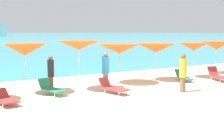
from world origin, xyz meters
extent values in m
cube|color=beige|center=(0.00, 10.00, -0.15)|extent=(50.00, 100.00, 0.30)
cylinder|color=silver|center=(-3.65, 3.65, 1.07)|extent=(0.05, 0.05, 2.13)
cone|color=#EF5614|center=(-3.65, 3.65, 2.00)|extent=(1.93, 1.93, 0.54)
sphere|color=silver|center=(-3.65, 3.65, 2.16)|extent=(0.07, 0.07, 0.07)
cylinder|color=silver|center=(-1.25, 3.16, 1.13)|extent=(0.05, 0.05, 2.26)
cone|color=#EF5614|center=(-1.25, 3.16, 2.15)|extent=(2.06, 2.06, 0.43)
sphere|color=silver|center=(-1.25, 3.16, 2.29)|extent=(0.07, 0.07, 0.07)
cylinder|color=silver|center=(1.34, 3.71, 1.00)|extent=(0.06, 0.06, 2.00)
cone|color=#EF5614|center=(1.34, 3.71, 1.87)|extent=(2.49, 2.49, 0.52)
sphere|color=silver|center=(1.34, 3.71, 2.03)|extent=(0.07, 0.07, 0.07)
cylinder|color=silver|center=(3.66, 3.47, 1.00)|extent=(0.04, 0.04, 1.99)
cone|color=#EF5614|center=(3.66, 3.47, 1.86)|extent=(2.37, 2.37, 0.51)
sphere|color=silver|center=(3.66, 3.47, 2.02)|extent=(0.07, 0.07, 0.07)
cylinder|color=silver|center=(6.25, 3.06, 1.00)|extent=(0.04, 0.04, 2.00)
cone|color=#EF5614|center=(6.25, 3.06, 1.89)|extent=(1.85, 1.85, 0.46)
sphere|color=silver|center=(6.25, 3.06, 2.03)|extent=(0.07, 0.07, 0.07)
cylinder|color=silver|center=(8.79, 3.50, 1.00)|extent=(0.05, 0.05, 2.01)
cone|color=#EF5614|center=(8.79, 3.50, 1.87)|extent=(2.15, 2.15, 0.55)
sphere|color=silver|center=(8.79, 3.50, 2.04)|extent=(0.07, 0.07, 0.07)
cube|color=#A53333|center=(-0.18, 1.51, 0.24)|extent=(0.90, 1.35, 0.05)
cube|color=#A53333|center=(-0.38, 2.23, 0.45)|extent=(0.62, 0.43, 0.44)
cylinder|color=silver|center=(-0.32, 1.06, 0.11)|extent=(0.04, 0.04, 0.21)
cylinder|color=silver|center=(0.17, 1.20, 0.11)|extent=(0.04, 0.04, 0.21)
cylinder|color=silver|center=(-0.55, 1.90, 0.11)|extent=(0.04, 0.04, 0.21)
cylinder|color=silver|center=(-0.06, 2.03, 0.11)|extent=(0.04, 0.04, 0.21)
cube|color=#A53333|center=(-4.84, 1.92, 0.20)|extent=(0.80, 1.20, 0.05)
cube|color=#A53333|center=(-4.95, 2.67, 0.36)|extent=(0.67, 0.52, 0.35)
cylinder|color=silver|center=(-5.05, 1.53, 0.09)|extent=(0.04, 0.04, 0.18)
cylinder|color=silver|center=(-4.51, 1.62, 0.09)|extent=(0.04, 0.04, 0.18)
cylinder|color=silver|center=(-4.63, 2.39, 0.09)|extent=(0.04, 0.04, 0.18)
cube|color=#268C66|center=(-2.66, 2.75, 0.24)|extent=(0.88, 1.34, 0.05)
cube|color=#268C66|center=(-2.85, 3.47, 0.44)|extent=(0.61, 0.42, 0.43)
cylinder|color=silver|center=(-2.79, 2.31, 0.11)|extent=(0.04, 0.04, 0.21)
cylinder|color=silver|center=(-2.32, 2.44, 0.11)|extent=(0.04, 0.04, 0.21)
cylinder|color=silver|center=(-3.02, 3.14, 0.11)|extent=(0.04, 0.04, 0.21)
cylinder|color=silver|center=(-2.54, 3.27, 0.11)|extent=(0.04, 0.04, 0.21)
cube|color=#268C66|center=(4.86, 2.31, 0.20)|extent=(0.86, 1.16, 0.05)
cube|color=#268C66|center=(5.11, 2.99, 0.39)|extent=(0.63, 0.59, 0.42)
cylinder|color=silver|center=(4.54, 2.09, 0.09)|extent=(0.04, 0.04, 0.18)
cylinder|color=silver|center=(4.97, 1.94, 0.09)|extent=(0.04, 0.04, 0.18)
cylinder|color=silver|center=(4.79, 2.78, 0.09)|extent=(0.04, 0.04, 0.18)
cylinder|color=silver|center=(5.22, 2.62, 0.09)|extent=(0.04, 0.04, 0.18)
cube|color=#A53333|center=(6.63, 1.37, 0.26)|extent=(0.98, 1.39, 0.05)
cube|color=#A53333|center=(6.87, 2.11, 0.50)|extent=(0.66, 0.50, 0.51)
cylinder|color=silver|center=(6.26, 1.07, 0.12)|extent=(0.04, 0.04, 0.23)
cylinder|color=silver|center=(6.53, 1.91, 0.12)|extent=(0.04, 0.04, 0.23)
cylinder|color=silver|center=(7.03, 1.74, 0.12)|extent=(0.04, 0.04, 0.23)
cylinder|color=brown|center=(-2.33, 4.05, 0.31)|extent=(0.24, 0.24, 0.63)
cylinder|color=#26262D|center=(-2.33, 4.05, 1.04)|extent=(0.31, 0.31, 0.82)
sphere|color=brown|center=(-2.33, 4.05, 1.54)|extent=(0.20, 0.20, 0.20)
cylinder|color=#A3704C|center=(0.21, 3.17, 0.34)|extent=(0.26, 0.26, 0.68)
cylinder|color=#3399D8|center=(0.21, 3.17, 1.12)|extent=(0.35, 0.35, 0.88)
sphere|color=#A3704C|center=(0.21, 3.17, 1.66)|extent=(0.22, 0.22, 0.22)
cylinder|color=brown|center=(2.73, 0.34, 0.34)|extent=(0.25, 0.25, 0.68)
cylinder|color=orange|center=(2.73, 0.34, 1.13)|extent=(0.34, 0.34, 0.89)
sphere|color=brown|center=(2.73, 0.34, 1.67)|extent=(0.22, 0.22, 0.22)
camera|label=1|loc=(-7.05, -9.55, 2.83)|focal=47.26mm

